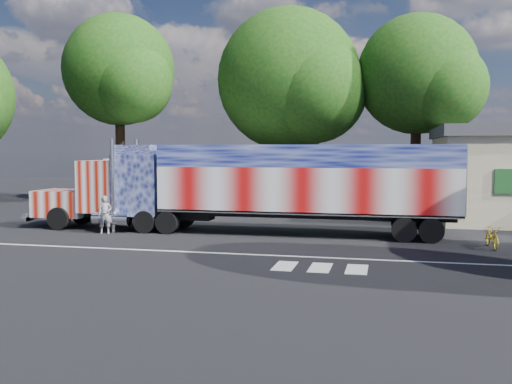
% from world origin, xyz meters
% --- Properties ---
extents(ground, '(100.00, 100.00, 0.00)m').
position_xyz_m(ground, '(0.00, 0.00, 0.00)').
color(ground, black).
extents(lane_markings, '(30.00, 2.67, 0.01)m').
position_xyz_m(lane_markings, '(1.71, -3.77, 0.01)').
color(lane_markings, silver).
rests_on(lane_markings, ground).
extents(semi_truck, '(20.90, 3.30, 4.45)m').
position_xyz_m(semi_truck, '(-0.08, 2.44, 2.29)').
color(semi_truck, black).
rests_on(semi_truck, ground).
extents(coach_bus, '(11.47, 2.67, 3.34)m').
position_xyz_m(coach_bus, '(-6.23, 11.66, 1.73)').
color(coach_bus, white).
rests_on(coach_bus, ground).
extents(woman, '(0.76, 0.64, 1.79)m').
position_xyz_m(woman, '(-6.73, 0.69, 0.89)').
color(woman, slate).
rests_on(woman, ground).
extents(bicycle, '(0.76, 1.81, 0.93)m').
position_xyz_m(bicycle, '(10.26, 0.58, 0.46)').
color(bicycle, gold).
rests_on(bicycle, ground).
extents(tree_nw_a, '(8.52, 8.11, 13.82)m').
position_xyz_m(tree_nw_a, '(-13.02, 15.33, 9.69)').
color(tree_nw_a, black).
rests_on(tree_nw_a, ground).
extents(tree_n_mid, '(11.05, 10.52, 14.35)m').
position_xyz_m(tree_n_mid, '(-0.89, 18.39, 9.04)').
color(tree_n_mid, black).
rests_on(tree_n_mid, ground).
extents(tree_ne_a, '(8.66, 8.25, 13.24)m').
position_xyz_m(tree_ne_a, '(8.15, 17.66, 9.05)').
color(tree_ne_a, black).
rests_on(tree_ne_a, ground).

